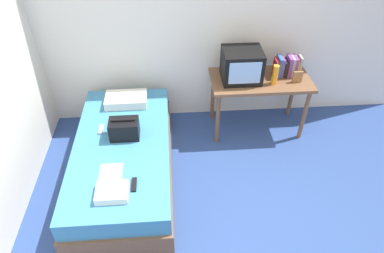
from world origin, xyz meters
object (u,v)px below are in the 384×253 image
pillow (126,100)px  picture_frame (298,77)px  magazine (111,175)px  folded_towel (112,192)px  water_bottle (275,75)px  remote_dark (134,185)px  bed (124,160)px  handbag (124,129)px  remote_silver (101,129)px  book_row (287,66)px  desk (260,85)px  tv (242,65)px

pillow → picture_frame: bearing=-1.9°
magazine → folded_towel: size_ratio=1.04×
pillow → water_bottle: bearing=-2.6°
folded_towel → remote_dark: bearing=28.3°
bed → remote_dark: 0.65m
water_bottle → handbag: size_ratio=0.77×
picture_frame → remote_silver: 2.26m
picture_frame → pillow: picture_frame is taller
bed → picture_frame: bearing=17.5°
book_row → picture_frame: (0.08, -0.16, -0.04)m
magazine → remote_dark: remote_dark is taller
water_bottle → pillow: (-1.70, 0.08, -0.31)m
book_row → remote_dark: 2.23m
picture_frame → magazine: 2.32m
magazine → remote_silver: (-0.17, 0.66, 0.01)m
bed → folded_towel: folded_towel is taller
desk → tv: bearing=177.7°
handbag → folded_towel: 0.78m
pillow → handbag: 0.59m
bed → book_row: book_row is taller
folded_towel → handbag: bearing=86.2°
handbag → magazine: handbag is taller
tv → pillow: 1.39m
picture_frame → folded_towel: bearing=-146.9°
picture_frame → magazine: picture_frame is taller
bed → folded_towel: 0.73m
magazine → remote_silver: bearing=104.4°
bed → remote_silver: (-0.23, 0.22, 0.26)m
water_bottle → remote_silver: (-1.93, -0.40, -0.35)m
remote_silver → folded_towel: size_ratio=0.51×
tv → remote_dark: tv is taller
bed → folded_towel: bearing=-91.2°
magazine → desk: bearing=35.5°
book_row → handbag: size_ratio=1.00×
picture_frame → remote_dark: size_ratio=0.87×
handbag → remote_silver: (-0.26, 0.11, -0.09)m
book_row → handbag: book_row is taller
desk → tv: (-0.24, 0.01, 0.27)m
desk → magazine: bearing=-144.5°
remote_dark → book_row: bearing=38.3°
bed → water_bottle: bearing=19.8°
bed → remote_dark: size_ratio=12.82×
magazine → folded_towel: folded_towel is taller
remote_dark → pillow: bearing=97.1°
pillow → handbag: (0.03, -0.59, 0.05)m
pillow → desk: bearing=1.3°
handbag → tv: bearing=26.0°
water_bottle → handbag: (-1.67, -0.51, -0.26)m
book_row → remote_silver: bearing=-164.9°
handbag → magazine: 0.56m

